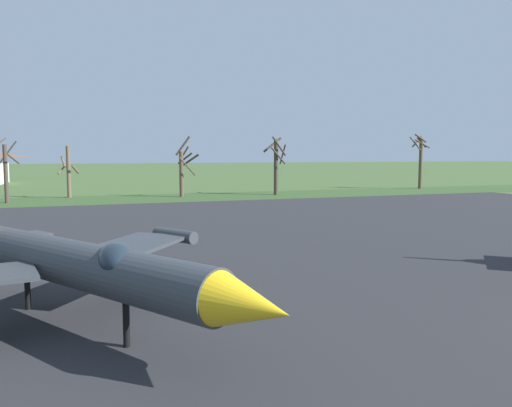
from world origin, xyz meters
TOP-DOWN VIEW (x-y plane):
  - asphalt_apron at (0.00, 17.01)m, footprint 78.20×56.69m
  - grass_verge_strip at (0.00, 51.36)m, footprint 138.20×12.00m
  - jet_fighter_front_left at (-14.65, 7.12)m, footprint 11.53×13.31m
  - bare_tree_far_left at (-21.37, 50.68)m, footprint 3.11×3.09m
  - bare_tree_left_of_center at (-15.22, 55.60)m, footprint 2.55×2.51m
  - bare_tree_center at (-2.14, 52.22)m, footprint 2.90×3.88m
  - bare_tree_right_of_center at (9.67, 51.26)m, footprint 2.54×2.45m
  - bare_tree_far_right at (34.52, 54.80)m, footprint 2.41×2.68m

SIDE VIEW (x-z plane):
  - asphalt_apron at x=0.00m, z-range 0.00..0.05m
  - grass_verge_strip at x=0.00m, z-range 0.00..0.06m
  - jet_fighter_front_left at x=-14.65m, z-range -0.26..4.28m
  - bare_tree_left_of_center at x=-15.22m, z-range 0.12..6.30m
  - bare_tree_far_left at x=-21.37m, z-range -0.01..7.01m
  - bare_tree_center at x=-2.14m, z-range -0.20..7.24m
  - bare_tree_right_of_center at x=9.67m, z-range 0.38..7.84m
  - bare_tree_far_right at x=34.52m, z-range 0.34..8.65m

